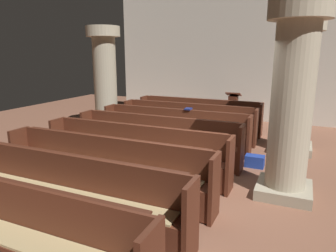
# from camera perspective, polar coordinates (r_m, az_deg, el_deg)

# --- Properties ---
(ground_plane) EXTENTS (19.20, 19.20, 0.00)m
(ground_plane) POSITION_cam_1_polar(r_m,az_deg,el_deg) (5.66, 4.25, -10.78)
(ground_plane) COLOR brown
(back_wall) EXTENTS (10.00, 0.16, 4.50)m
(back_wall) POSITION_cam_1_polar(r_m,az_deg,el_deg) (11.09, 15.37, 12.54)
(back_wall) COLOR beige
(back_wall) RESTS_ON ground
(pew_row_0) EXTENTS (3.77, 0.47, 0.96)m
(pew_row_0) POSITION_cam_1_polar(r_m,az_deg,el_deg) (9.40, 5.67, 2.21)
(pew_row_0) COLOR #562819
(pew_row_0) RESTS_ON ground
(pew_row_1) EXTENTS (3.77, 0.46, 0.96)m
(pew_row_1) POSITION_cam_1_polar(r_m,az_deg,el_deg) (8.50, 3.61, 1.07)
(pew_row_1) COLOR #562819
(pew_row_1) RESTS_ON ground
(pew_row_2) EXTENTS (3.77, 0.46, 0.96)m
(pew_row_2) POSITION_cam_1_polar(r_m,az_deg,el_deg) (7.61, 1.06, -0.35)
(pew_row_2) COLOR #562819
(pew_row_2) RESTS_ON ground
(pew_row_3) EXTENTS (3.77, 0.47, 0.96)m
(pew_row_3) POSITION_cam_1_polar(r_m,az_deg,el_deg) (6.75, -2.14, -2.13)
(pew_row_3) COLOR #562819
(pew_row_3) RESTS_ON ground
(pew_row_4) EXTENTS (3.77, 0.46, 0.96)m
(pew_row_4) POSITION_cam_1_polar(r_m,az_deg,el_deg) (5.93, -6.27, -4.41)
(pew_row_4) COLOR #562819
(pew_row_4) RESTS_ON ground
(pew_row_5) EXTENTS (3.77, 0.46, 0.96)m
(pew_row_5) POSITION_cam_1_polar(r_m,az_deg,el_deg) (5.16, -11.72, -7.35)
(pew_row_5) COLOR #562819
(pew_row_5) RESTS_ON ground
(pew_row_6) EXTENTS (3.77, 0.47, 0.96)m
(pew_row_6) POSITION_cam_1_polar(r_m,az_deg,el_deg) (4.47, -19.08, -11.16)
(pew_row_6) COLOR #562819
(pew_row_6) RESTS_ON ground
(pillar_aisle_side) EXTENTS (0.99, 0.99, 3.09)m
(pillar_aisle_side) POSITION_cam_1_polar(r_m,az_deg,el_deg) (7.77, 22.86, 7.17)
(pillar_aisle_side) COLOR #9F967E
(pillar_aisle_side) RESTS_ON ground
(pillar_far_side) EXTENTS (0.99, 0.99, 3.09)m
(pillar_far_side) POSITION_cam_1_polar(r_m,az_deg,el_deg) (9.58, -11.62, 8.89)
(pillar_far_side) COLOR #9F967E
(pillar_far_side) RESTS_ON ground
(pillar_aisle_rear) EXTENTS (0.93, 0.93, 3.09)m
(pillar_aisle_rear) POSITION_cam_1_polar(r_m,az_deg,el_deg) (5.17, 22.08, 4.65)
(pillar_aisle_rear) COLOR #9F967E
(pillar_aisle_rear) RESTS_ON ground
(lectern) EXTENTS (0.48, 0.45, 1.08)m
(lectern) POSITION_cam_1_polar(r_m,az_deg,el_deg) (10.42, 11.94, 2.77)
(lectern) COLOR #411E13
(lectern) RESTS_ON ground
(hymn_book) EXTENTS (0.15, 0.20, 0.04)m
(hymn_book) POSITION_cam_1_polar(r_m,az_deg,el_deg) (7.58, 3.80, 3.21)
(hymn_book) COLOR navy
(hymn_book) RESTS_ON pew_row_2
(kneeler_box_blue) EXTENTS (0.38, 0.24, 0.24)m
(kneeler_box_blue) POSITION_cam_1_polar(r_m,az_deg,el_deg) (6.68, 15.81, -6.31)
(kneeler_box_blue) COLOR navy
(kneeler_box_blue) RESTS_ON ground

